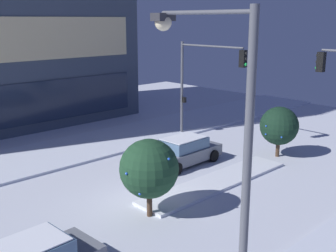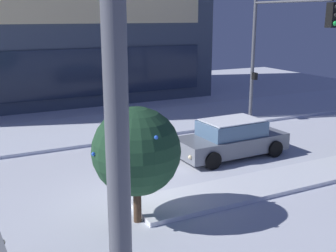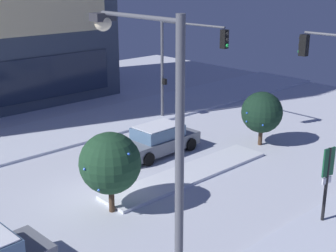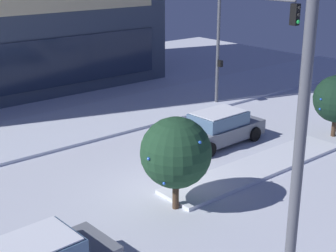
% 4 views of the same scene
% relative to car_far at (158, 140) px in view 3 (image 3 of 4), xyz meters
% --- Properties ---
extents(ground, '(52.00, 52.00, 0.00)m').
position_rel_car_far_xyz_m(ground, '(-5.13, -2.53, -0.71)').
color(ground, silver).
extents(curb_strip_far, '(52.00, 5.20, 0.14)m').
position_rel_car_far_xyz_m(curb_strip_far, '(-5.13, 6.31, -0.64)').
color(curb_strip_far, silver).
rests_on(curb_strip_far, ground).
extents(median_strip, '(9.00, 1.80, 0.14)m').
position_rel_car_far_xyz_m(median_strip, '(-0.84, -3.07, -0.64)').
color(median_strip, silver).
rests_on(median_strip, ground).
extents(car_far, '(4.63, 2.11, 1.49)m').
position_rel_car_far_xyz_m(car_far, '(0.00, 0.00, 0.00)').
color(car_far, slate).
rests_on(car_far, ground).
extents(traffic_light_corner_far_right, '(0.32, 5.32, 6.27)m').
position_rel_car_far_xyz_m(traffic_light_corner_far_right, '(4.42, 2.49, 3.63)').
color(traffic_light_corner_far_right, '#565960').
rests_on(traffic_light_corner_far_right, ground).
extents(street_lamp_arched, '(0.56, 3.21, 8.00)m').
position_rel_car_far_xyz_m(street_lamp_arched, '(-8.35, -9.27, 4.49)').
color(street_lamp_arched, '#565960').
rests_on(street_lamp_arched, ground).
extents(parking_info_sign, '(0.55, 0.16, 2.96)m').
position_rel_car_far_xyz_m(parking_info_sign, '(-0.39, -9.49, 1.18)').
color(parking_info_sign, black).
rests_on(parking_info_sign, ground).
extents(decorated_tree_median, '(2.41, 2.36, 3.19)m').
position_rel_car_far_xyz_m(decorated_tree_median, '(-5.49, -3.46, 1.30)').
color(decorated_tree_median, '#473323').
rests_on(decorated_tree_median, ground).
extents(decorated_tree_left_of_median, '(2.23, 2.19, 2.91)m').
position_rel_car_far_xyz_m(decorated_tree_left_of_median, '(4.86, -2.82, 1.10)').
color(decorated_tree_left_of_median, '#473323').
rests_on(decorated_tree_left_of_median, ground).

